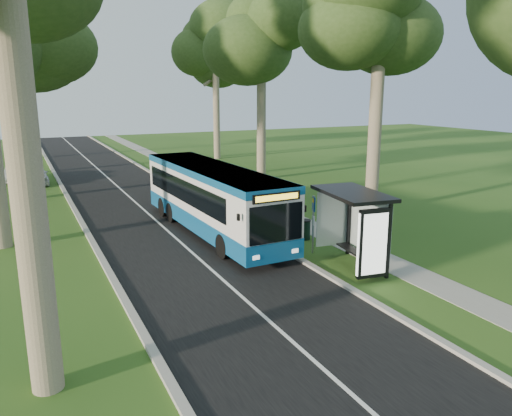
{
  "coord_description": "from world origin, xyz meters",
  "views": [
    {
      "loc": [
        -9.65,
        -15.05,
        6.57
      ],
      "look_at": [
        -0.57,
        3.68,
        1.6
      ],
      "focal_mm": 35.0,
      "sensor_mm": 36.0,
      "label": 1
    }
  ],
  "objects": [
    {
      "name": "bus",
      "position": [
        -1.63,
        6.1,
        1.61
      ],
      "size": [
        2.91,
        11.81,
        3.11
      ],
      "rotation": [
        0.0,
        0.0,
        0.04
      ],
      "color": "white",
      "rests_on": "ground"
    },
    {
      "name": "car_white",
      "position": [
        -8.52,
        23.17,
        0.68
      ],
      "size": [
        1.63,
        4.01,
        1.37
      ],
      "primitive_type": "imported",
      "rotation": [
        0.0,
        0.0,
        0.0
      ],
      "color": "silver",
      "rests_on": "ground"
    },
    {
      "name": "tree_west_e",
      "position": [
        -8.5,
        38.0,
        10.87
      ],
      "size": [
        5.2,
        5.2,
        14.67
      ],
      "color": "#7A6B56",
      "rests_on": "ground"
    },
    {
      "name": "tree_east_d",
      "position": [
        8.0,
        30.0,
        9.69
      ],
      "size": [
        5.2,
        5.2,
        13.06
      ],
      "color": "#7A6B56",
      "rests_on": "ground"
    },
    {
      "name": "road",
      "position": [
        -3.5,
        10.0,
        0.01
      ],
      "size": [
        7.0,
        100.0,
        0.02
      ],
      "primitive_type": "cube",
      "color": "black",
      "rests_on": "ground"
    },
    {
      "name": "tree_west_c",
      "position": [
        -9.0,
        18.0,
        10.31
      ],
      "size": [
        5.2,
        5.2,
        13.9
      ],
      "color": "#7A6B56",
      "rests_on": "ground"
    },
    {
      "name": "ground",
      "position": [
        0.0,
        0.0,
        0.0
      ],
      "size": [
        120.0,
        120.0,
        0.0
      ],
      "primitive_type": "plane",
      "color": "#284F18",
      "rests_on": "ground"
    },
    {
      "name": "tree_east_c",
      "position": [
        6.8,
        18.0,
        10.85
      ],
      "size": [
        5.2,
        5.2,
        14.64
      ],
      "color": "#7A6B56",
      "rests_on": "ground"
    },
    {
      "name": "centre_line",
      "position": [
        -3.5,
        10.0,
        0.02
      ],
      "size": [
        0.12,
        100.0,
        0.0
      ],
      "primitive_type": "cube",
      "color": "white",
      "rests_on": "road"
    },
    {
      "name": "litter_bin",
      "position": [
        1.69,
        3.32,
        0.45
      ],
      "size": [
        0.51,
        0.51,
        0.9
      ],
      "rotation": [
        0.0,
        0.0,
        -0.34
      ],
      "color": "black",
      "rests_on": "ground"
    },
    {
      "name": "kerb_west",
      "position": [
        -7.0,
        10.0,
        0.06
      ],
      "size": [
        0.25,
        100.0,
        0.12
      ],
      "primitive_type": "cube",
      "color": "#9E9B93",
      "rests_on": "ground"
    },
    {
      "name": "footpath",
      "position": [
        3.0,
        10.0,
        0.01
      ],
      "size": [
        1.5,
        100.0,
        0.02
      ],
      "primitive_type": "cube",
      "color": "gray",
      "rests_on": "ground"
    },
    {
      "name": "car_silver",
      "position": [
        -9.49,
        24.94,
        0.73
      ],
      "size": [
        2.38,
        4.66,
        1.46
      ],
      "primitive_type": "imported",
      "rotation": [
        0.0,
        0.0,
        -0.2
      ],
      "color": "#A4A7AC",
      "rests_on": "ground"
    },
    {
      "name": "bus_stop_sign",
      "position": [
        0.96,
        1.51,
        1.51
      ],
      "size": [
        0.14,
        0.33,
        2.41
      ],
      "rotation": [
        0.0,
        0.0,
        -0.3
      ],
      "color": "gray",
      "rests_on": "ground"
    },
    {
      "name": "kerb_east",
      "position": [
        0.0,
        10.0,
        0.06
      ],
      "size": [
        0.25,
        100.0,
        0.12
      ],
      "primitive_type": "cube",
      "color": "#9E9B93",
      "rests_on": "ground"
    },
    {
      "name": "bus_shelter",
      "position": [
        1.49,
        -0.98,
        2.07
      ],
      "size": [
        2.25,
        3.6,
        2.92
      ],
      "rotation": [
        0.0,
        0.0,
        -0.13
      ],
      "color": "black",
      "rests_on": "ground"
    }
  ]
}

